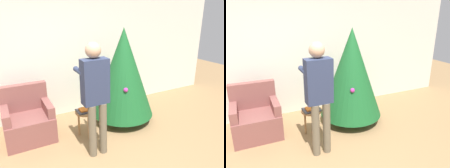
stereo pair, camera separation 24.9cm
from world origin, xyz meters
TOP-DOWN VIEW (x-y plane):
  - wall_back at (0.00, 2.23)m, footprint 8.00×0.06m
  - christmas_tree at (0.96, 1.34)m, footprint 1.21×1.21m
  - armchair at (-0.83, 1.56)m, footprint 0.80×0.72m
  - person_standing at (0.04, 0.62)m, footprint 0.41×0.57m
  - side_stool at (0.08, 1.15)m, footprint 0.36×0.36m
  - laptop at (0.08, 1.15)m, footprint 0.31×0.24m
  - book at (0.08, 1.15)m, footprint 0.20×0.16m

SIDE VIEW (x-z plane):
  - armchair at x=-0.83m, z-range -0.14..0.78m
  - side_stool at x=0.08m, z-range 0.15..0.63m
  - laptop at x=0.08m, z-range 0.48..0.50m
  - book at x=0.08m, z-range 0.50..0.53m
  - christmas_tree at x=0.96m, z-range 0.08..1.94m
  - person_standing at x=0.04m, z-range 0.17..1.92m
  - wall_back at x=0.00m, z-range 0.00..2.70m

